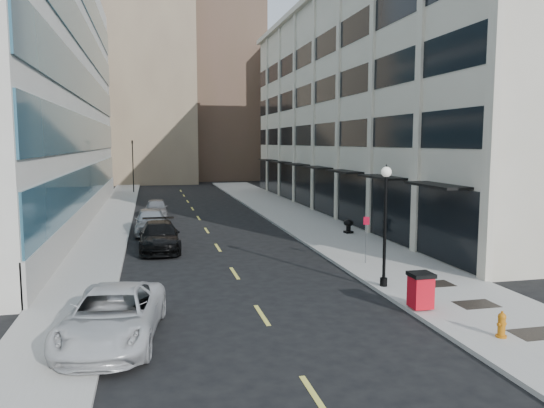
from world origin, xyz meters
name	(u,v)px	position (x,y,z in m)	size (l,w,h in m)	color
ground	(275,336)	(0.00, 0.00, 0.00)	(160.00, 160.00, 0.00)	black
sidewalk_right	(313,225)	(7.50, 20.00, 0.07)	(5.00, 80.00, 0.15)	#9A968C
sidewalk_left	(106,233)	(-6.50, 20.00, 0.07)	(3.00, 80.00, 0.15)	#9A968C
building_right	(396,106)	(16.94, 26.99, 8.99)	(15.30, 46.50, 18.25)	beige
skyline_tan_near	(145,88)	(-4.00, 68.00, 14.00)	(14.00, 18.00, 28.00)	#917E5F
skyline_brown	(221,73)	(8.00, 72.00, 17.00)	(12.00, 16.00, 34.00)	brown
skyline_tan_far	(84,111)	(-14.00, 78.00, 11.00)	(12.00, 14.00, 22.00)	#917E5F
skyline_stone	(290,116)	(18.00, 66.00, 10.00)	(10.00, 14.00, 20.00)	beige
grate_near	(536,334)	(7.60, -2.00, 0.15)	(1.40, 1.00, 0.01)	black
grate_mid	(476,304)	(7.60, 1.00, 0.15)	(1.40, 1.00, 0.01)	black
grate_far	(435,284)	(7.60, 3.80, 0.15)	(1.40, 1.00, 0.01)	black
road_centerline	(212,238)	(0.00, 17.00, 0.01)	(0.15, 68.20, 0.01)	#D8CC4C
traffic_signal	(132,144)	(-5.50, 48.00, 5.72)	(0.66, 0.66, 6.98)	black
car_white_van	(113,316)	(-4.80, 0.61, 0.79)	(2.61, 5.67, 1.57)	silver
car_black_pickup	(159,236)	(-3.20, 14.00, 0.77)	(2.16, 5.32, 1.54)	black
car_silver_sedan	(151,221)	(-3.65, 19.47, 0.84)	(1.98, 4.93, 1.68)	gray
car_grey_sedan	(156,208)	(-3.20, 27.00, 0.74)	(1.74, 4.32, 1.47)	slate
fire_hydrant	(502,325)	(6.40, -2.00, 0.54)	(0.32, 0.32, 0.79)	#C96B0E
trash_bin	(421,289)	(5.40, 1.00, 0.84)	(0.79, 0.89, 1.27)	red
lamppost	(385,215)	(5.42, 4.00, 3.03)	(0.41, 0.41, 4.90)	black
sign_post	(366,231)	(6.31, 7.93, 1.69)	(0.27, 0.13, 2.40)	slate
urn_planter	(349,225)	(8.60, 16.09, 0.68)	(0.63, 0.63, 0.87)	black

